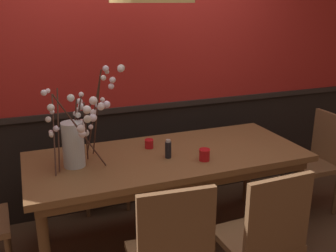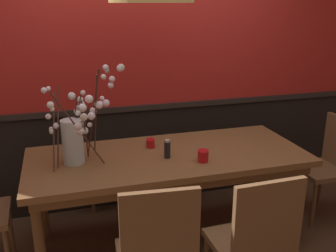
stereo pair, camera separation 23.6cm
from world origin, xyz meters
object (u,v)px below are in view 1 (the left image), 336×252
object	(u,v)px
chair_far_side_left	(102,152)
candle_holder_nearer_center	(204,155)
vase_with_blossoms	(77,135)
dining_table	(168,164)
chair_near_side_right	(264,234)
condiment_bottle	(168,149)
chair_far_side_right	(166,144)
candle_holder_nearer_edge	(149,144)
chair_near_side_left	(171,252)
chair_head_east_end	(318,157)

from	to	relation	value
chair_far_side_left	candle_holder_nearer_center	world-z (taller)	chair_far_side_left
vase_with_blossoms	chair_far_side_left	bearing A→B (deg)	68.76
dining_table	chair_near_side_right	size ratio (longest dim) A/B	2.21
vase_with_blossoms	candle_holder_nearer_center	bearing A→B (deg)	-15.33
dining_table	vase_with_blossoms	world-z (taller)	vase_with_blossoms
candle_holder_nearer_center	condiment_bottle	size ratio (longest dim) A/B	0.63
chair_far_side_right	vase_with_blossoms	distance (m)	1.39
candle_holder_nearer_edge	condiment_bottle	world-z (taller)	condiment_bottle
chair_far_side_right	chair_far_side_left	xyz separation A→B (m)	(-0.66, -0.00, 0.01)
chair_near_side_right	candle_holder_nearer_center	size ratio (longest dim) A/B	10.73
chair_far_side_right	vase_with_blossoms	size ratio (longest dim) A/B	1.29
chair_far_side_left	condiment_bottle	size ratio (longest dim) A/B	6.48
chair_near_side_right	chair_near_side_left	size ratio (longest dim) A/B	0.98
chair_head_east_end	chair_near_side_right	size ratio (longest dim) A/B	0.96
vase_with_blossoms	candle_holder_nearer_center	size ratio (longest dim) A/B	7.82
vase_with_blossoms	candle_holder_nearer_edge	size ratio (longest dim) A/B	9.51
chair_near_side_left	vase_with_blossoms	world-z (taller)	vase_with_blossoms
chair_far_side_left	candle_holder_nearer_edge	size ratio (longest dim) A/B	12.58
candle_holder_nearer_center	chair_near_side_left	bearing A→B (deg)	-128.77
chair_near_side_right	chair_head_east_end	bearing A→B (deg)	36.40
chair_near_side_right	vase_with_blossoms	bearing A→B (deg)	137.32
condiment_bottle	chair_near_side_right	bearing A→B (deg)	-67.99
dining_table	chair_far_side_left	world-z (taller)	chair_far_side_left
chair_far_side_left	condiment_bottle	bearing A→B (deg)	-71.19
chair_far_side_left	vase_with_blossoms	xyz separation A→B (m)	(-0.33, -0.84, 0.48)
chair_near_side_left	chair_far_side_left	xyz separation A→B (m)	(-0.03, 1.72, -0.03)
dining_table	chair_far_side_left	distance (m)	0.95
chair_near_side_right	vase_with_blossoms	size ratio (longest dim) A/B	1.37
candle_holder_nearer_center	candle_holder_nearer_edge	size ratio (longest dim) A/B	1.22
condiment_bottle	chair_far_side_left	bearing A→B (deg)	108.81
chair_near_side_left	vase_with_blossoms	distance (m)	1.05
dining_table	candle_holder_nearer_center	world-z (taller)	candle_holder_nearer_center
chair_near_side_right	chair_far_side_right	xyz separation A→B (m)	(0.02, 1.73, -0.02)
candle_holder_nearer_center	condiment_bottle	distance (m)	0.27
dining_table	candle_holder_nearer_center	bearing A→B (deg)	-46.65
chair_head_east_end	chair_near_side_right	distance (m)	1.50
chair_far_side_right	condiment_bottle	world-z (taller)	condiment_bottle
condiment_bottle	candle_holder_nearer_center	bearing A→B (deg)	-32.66
dining_table	chair_far_side_right	distance (m)	0.94
chair_head_east_end	condiment_bottle	xyz separation A→B (m)	(-1.53, -0.09, 0.33)
chair_far_side_left	candle_holder_nearer_center	size ratio (longest dim) A/B	10.34
chair_head_east_end	chair_near_side_right	world-z (taller)	chair_near_side_right
chair_far_side_right	vase_with_blossoms	xyz separation A→B (m)	(-0.99, -0.84, 0.49)
chair_head_east_end	candle_holder_nearer_edge	bearing A→B (deg)	174.67
candle_holder_nearer_center	candle_holder_nearer_edge	xyz separation A→B (m)	(-0.30, 0.39, -0.01)
chair_near_side_left	chair_far_side_left	size ratio (longest dim) A/B	1.06
chair_far_side_right	candle_holder_nearer_edge	distance (m)	0.86
dining_table	condiment_bottle	world-z (taller)	condiment_bottle
vase_with_blossoms	chair_near_side_right	bearing A→B (deg)	-42.68
candle_holder_nearer_edge	candle_holder_nearer_center	bearing A→B (deg)	-52.35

